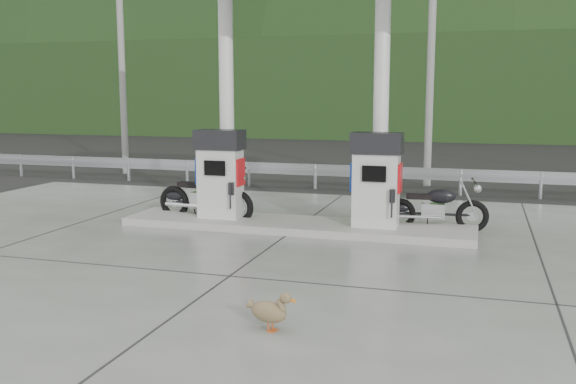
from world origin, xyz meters
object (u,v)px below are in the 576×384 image
(motorcycle_left, at_px, (205,197))
(duck, at_px, (269,312))
(gas_pump_right, at_px, (376,180))
(motorcycle_right, at_px, (436,208))
(gas_pump_left, at_px, (220,174))

(motorcycle_left, bearing_deg, duck, -52.68)
(gas_pump_right, relative_size, motorcycle_right, 0.95)
(gas_pump_right, distance_m, duck, 5.47)
(duck, bearing_deg, motorcycle_right, 92.64)
(motorcycle_right, distance_m, duck, 6.22)
(gas_pump_left, distance_m, gas_pump_right, 3.20)
(gas_pump_right, xyz_separation_m, motorcycle_right, (1.08, 0.65, -0.60))
(motorcycle_right, bearing_deg, motorcycle_left, 178.61)
(gas_pump_left, bearing_deg, duck, -62.18)
(motorcycle_right, xyz_separation_m, duck, (-1.44, -6.04, -0.24))
(gas_pump_left, xyz_separation_m, motorcycle_left, (-0.47, 0.28, -0.55))
(duck, bearing_deg, gas_pump_right, 102.23)
(gas_pump_right, bearing_deg, motorcycle_right, 31.14)
(gas_pump_right, distance_m, motorcycle_left, 3.72)
(gas_pump_left, relative_size, duck, 3.15)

